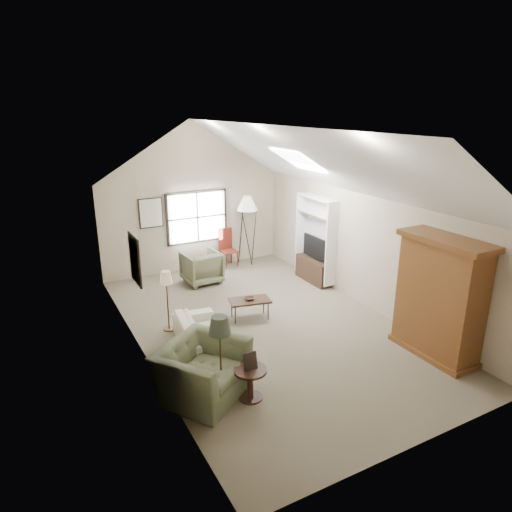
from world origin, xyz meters
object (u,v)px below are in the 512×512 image
coffee_table (250,309)px  side_chair (229,248)px  sofa (205,338)px  armchair_far (202,267)px  armchair_near (202,371)px  side_table (250,384)px  armoire (440,298)px

coffee_table → side_chair: (1.02, 3.25, 0.32)m
sofa → armchair_far: (1.26, 3.32, 0.11)m
armchair_near → coffee_table: bearing=12.1°
armchair_near → side_table: armchair_near is taller
armoire → armchair_near: bearing=169.1°
armoire → sofa: armoire is taller
armchair_near → side_table: bearing=-70.6°
armoire → armchair_far: armoire is taller
sofa → side_table: 1.60m
armoire → armchair_near: (-4.19, 0.81, -0.68)m
armchair_near → side_chair: size_ratio=1.22×
sofa → coffee_table: (1.38, 0.88, -0.08)m
armoire → armchair_far: (-2.42, 5.29, -0.69)m
side_table → sofa: bearing=93.6°
armchair_far → side_chair: (1.14, 0.81, 0.13)m
sofa → side_table: sofa is taller
armoire → armchair_near: 4.32m
armchair_near → coffee_table: size_ratio=1.53×
armoire → armchair_far: 5.86m
armchair_far → coffee_table: armchair_far is taller
sofa → armchair_near: size_ratio=1.57×
armoire → coffee_table: size_ratio=2.59×
armchair_near → coffee_table: (1.89, 2.04, -0.21)m
side_table → side_chair: size_ratio=0.48×
side_table → armchair_near: bearing=144.6°
armchair_far → side_table: 5.05m
coffee_table → sofa: bearing=-147.5°
armchair_far → side_chair: size_ratio=0.84×
armchair_far → coffee_table: (0.12, -2.44, -0.19)m
coffee_table → side_chair: size_ratio=0.79×
coffee_table → armchair_far: bearing=92.8°
armchair_near → side_chair: side_chair is taller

